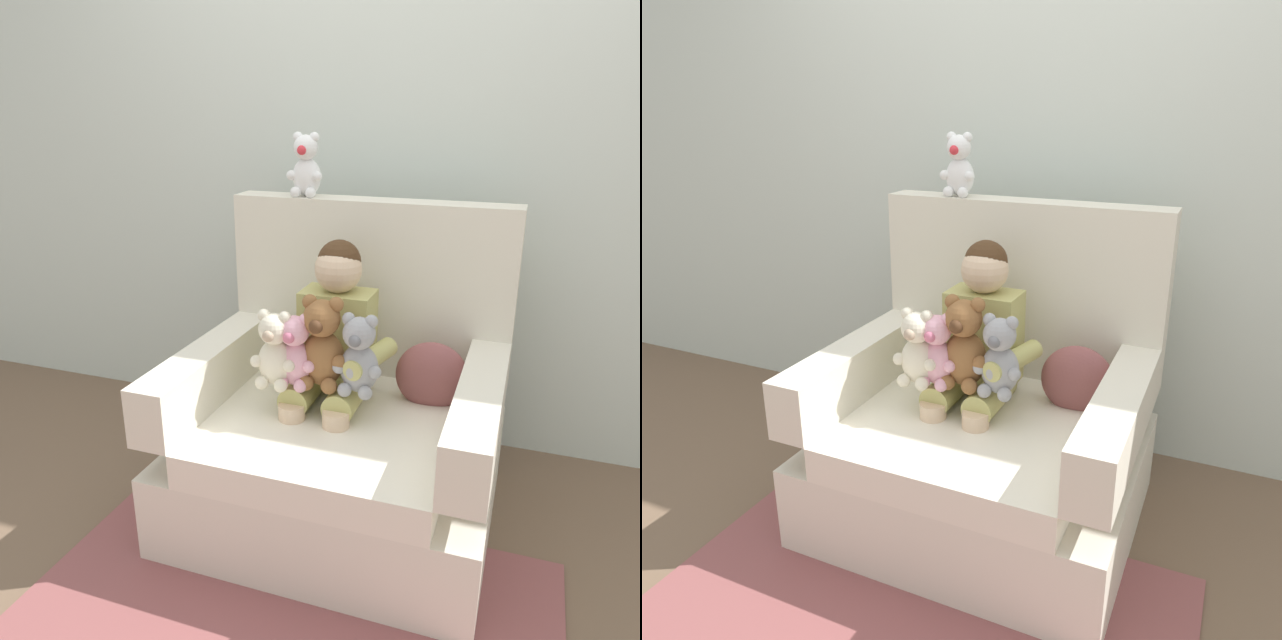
% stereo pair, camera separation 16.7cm
% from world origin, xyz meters
% --- Properties ---
extents(ground_plane, '(8.00, 8.00, 0.00)m').
position_xyz_m(ground_plane, '(0.00, 0.00, 0.00)').
color(ground_plane, brown).
extents(back_wall, '(6.00, 0.10, 2.60)m').
position_xyz_m(back_wall, '(0.00, 0.76, 1.30)').
color(back_wall, silver).
rests_on(back_wall, ground).
extents(armchair, '(1.11, 0.94, 1.13)m').
position_xyz_m(armchair, '(0.00, 0.06, 0.34)').
color(armchair, silver).
rests_on(armchair, ground).
extents(seated_child, '(0.45, 0.39, 0.82)m').
position_xyz_m(seated_child, '(-0.05, 0.08, 0.65)').
color(seated_child, tan).
rests_on(seated_child, armchair).
extents(plush_grey, '(0.17, 0.14, 0.28)m').
position_xyz_m(plush_grey, '(0.08, -0.06, 0.68)').
color(plush_grey, '#9E9EA3').
rests_on(plush_grey, armchair).
extents(plush_brown, '(0.19, 0.16, 0.33)m').
position_xyz_m(plush_brown, '(-0.05, -0.05, 0.70)').
color(plush_brown, brown).
rests_on(plush_brown, armchair).
extents(plush_cream, '(0.16, 0.13, 0.27)m').
position_xyz_m(plush_cream, '(-0.20, -0.10, 0.67)').
color(plush_cream, silver).
rests_on(plush_cream, armchair).
extents(plush_pink, '(0.16, 0.13, 0.27)m').
position_xyz_m(plush_pink, '(-0.14, -0.08, 0.67)').
color(plush_pink, '#EAA8BC').
rests_on(plush_pink, armchair).
extents(plush_white_on_backrest, '(0.14, 0.12, 0.24)m').
position_xyz_m(plush_white_on_backrest, '(-0.27, 0.39, 1.24)').
color(plush_white_on_backrest, white).
rests_on(plush_white_on_backrest, armchair).
extents(throw_pillow, '(0.27, 0.14, 0.26)m').
position_xyz_m(throw_pillow, '(0.29, 0.18, 0.54)').
color(throw_pillow, '#8C4C4C').
rests_on(throw_pillow, armchair).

